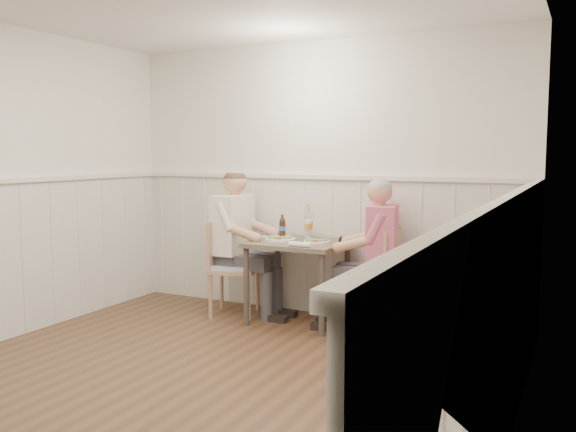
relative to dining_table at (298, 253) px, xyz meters
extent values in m
plane|color=#493021|center=(0.02, -1.84, -0.64)|extent=(4.50, 4.50, 0.00)
cube|color=white|center=(0.02, 0.41, 0.66)|extent=(4.00, 0.04, 2.60)
cube|color=white|center=(2.02, -1.84, 0.66)|extent=(0.04, 4.50, 2.60)
cube|color=silver|center=(0.02, 0.39, 0.01)|extent=(3.98, 0.03, 1.30)
cube|color=silver|center=(2.01, -1.84, 0.01)|extent=(0.03, 4.48, 1.30)
cube|color=silver|center=(0.02, 0.38, 0.68)|extent=(3.98, 0.06, 0.04)
cube|color=silver|center=(1.99, -1.84, 0.68)|extent=(0.06, 4.48, 0.04)
cube|color=brown|center=(0.00, 0.00, 0.09)|extent=(0.84, 0.70, 0.04)
cylinder|color=#3F3833|center=(-0.37, -0.30, -0.29)|extent=(0.05, 0.05, 0.71)
cylinder|color=#3F3833|center=(-0.37, 0.30, -0.29)|extent=(0.05, 0.05, 0.71)
cylinder|color=#3F3833|center=(0.37, -0.30, -0.29)|extent=(0.05, 0.05, 0.71)
cylinder|color=#3F3833|center=(0.37, 0.30, -0.29)|extent=(0.05, 0.05, 0.71)
cube|color=#9D7861|center=(0.68, 0.06, -0.21)|extent=(0.43, 0.43, 0.04)
cube|color=#6478AA|center=(0.68, 0.06, -0.17)|extent=(0.38, 0.38, 0.03)
cube|color=#9D7861|center=(0.87, 0.06, 0.03)|extent=(0.03, 0.42, 0.44)
cylinder|color=#9D7861|center=(0.86, -0.13, -0.44)|extent=(0.04, 0.04, 0.41)
cylinder|color=#9D7861|center=(0.50, -0.12, -0.44)|extent=(0.04, 0.04, 0.41)
cylinder|color=#9D7861|center=(0.86, 0.24, -0.44)|extent=(0.04, 0.04, 0.41)
cylinder|color=#9D7861|center=(0.50, 0.24, -0.44)|extent=(0.04, 0.04, 0.41)
cube|color=#9D7861|center=(-0.66, -0.03, -0.20)|extent=(0.53, 0.53, 0.04)
cube|color=#6478AA|center=(-0.66, -0.03, -0.17)|extent=(0.48, 0.48, 0.03)
cube|color=#9D7861|center=(-0.84, -0.08, 0.04)|extent=(0.15, 0.42, 0.45)
cylinder|color=#9D7861|center=(-0.89, 0.10, -0.43)|extent=(0.04, 0.04, 0.42)
cylinder|color=#9D7861|center=(-0.53, 0.20, -0.43)|extent=(0.04, 0.04, 0.42)
cylinder|color=#9D7861|center=(-0.78, -0.26, -0.43)|extent=(0.04, 0.04, 0.42)
cylinder|color=#9D7861|center=(-0.43, -0.15, -0.43)|extent=(0.04, 0.04, 0.42)
cube|color=#3F3F47|center=(0.76, 0.06, -0.42)|extent=(0.50, 0.47, 0.44)
cube|color=#3F3F47|center=(0.56, 0.02, -0.14)|extent=(0.47, 0.43, 0.13)
cube|color=#D36481|center=(0.76, 0.06, 0.19)|extent=(0.32, 0.47, 0.54)
sphere|color=tan|center=(0.76, 0.06, 0.58)|extent=(0.22, 0.22, 0.22)
sphere|color=#A5A5A0|center=(0.76, 0.06, 0.61)|extent=(0.21, 0.21, 0.21)
cube|color=black|center=(0.41, -0.01, 0.20)|extent=(0.03, 0.07, 0.13)
cube|color=#3F3F47|center=(-0.68, 0.02, -0.41)|extent=(0.46, 0.41, 0.46)
cube|color=#3F3F47|center=(-0.48, 0.02, -0.12)|extent=(0.43, 0.37, 0.13)
cube|color=white|center=(-0.68, 0.02, 0.23)|extent=(0.25, 0.45, 0.57)
sphere|color=tan|center=(-0.68, 0.02, 0.63)|extent=(0.23, 0.23, 0.23)
sphere|color=#4C3828|center=(-0.68, 0.02, 0.66)|extent=(0.22, 0.22, 0.22)
cylinder|color=white|center=(0.19, 0.00, 0.12)|extent=(0.24, 0.24, 0.02)
ellipsoid|color=#3F722D|center=(0.15, -0.03, 0.15)|extent=(0.12, 0.10, 0.04)
sphere|color=tan|center=(0.24, 0.01, 0.14)|extent=(0.03, 0.03, 0.03)
cube|color=brown|center=(0.20, 0.05, 0.13)|extent=(0.07, 0.04, 0.01)
cylinder|color=white|center=(0.25, 0.05, 0.14)|extent=(0.05, 0.05, 0.03)
cylinder|color=white|center=(-0.17, -0.01, 0.12)|extent=(0.28, 0.28, 0.02)
ellipsoid|color=#3F722D|center=(-0.21, -0.05, 0.15)|extent=(0.14, 0.11, 0.05)
sphere|color=tan|center=(-0.11, 0.00, 0.14)|extent=(0.04, 0.04, 0.04)
cylinder|color=silver|center=(0.02, 0.17, 0.11)|extent=(0.06, 0.06, 0.01)
cylinder|color=silver|center=(0.02, 0.17, 0.15)|extent=(0.01, 0.01, 0.08)
cone|color=orange|center=(0.02, 0.17, 0.22)|extent=(0.07, 0.07, 0.07)
cylinder|color=silver|center=(0.02, 0.17, 0.27)|extent=(0.07, 0.07, 0.03)
cylinder|color=silver|center=(0.03, 0.20, 0.11)|extent=(0.06, 0.06, 0.01)
cylinder|color=silver|center=(0.03, 0.20, 0.15)|extent=(0.01, 0.01, 0.08)
cone|color=orange|center=(0.03, 0.20, 0.22)|extent=(0.07, 0.07, 0.07)
cylinder|color=silver|center=(0.03, 0.20, 0.27)|extent=(0.07, 0.07, 0.03)
cylinder|color=#331D12|center=(-0.25, 0.19, 0.19)|extent=(0.06, 0.06, 0.16)
cone|color=#331D12|center=(-0.25, 0.19, 0.28)|extent=(0.06, 0.06, 0.04)
cylinder|color=#331D12|center=(-0.25, 0.19, 0.31)|extent=(0.02, 0.02, 0.03)
cylinder|color=#3964AE|center=(-0.25, 0.19, 0.19)|extent=(0.06, 0.06, 0.04)
cylinder|color=white|center=(0.16, -0.30, 0.13)|extent=(0.20, 0.05, 0.04)
cylinder|color=silver|center=(-0.07, 0.31, 0.14)|extent=(0.04, 0.04, 0.07)
cylinder|color=tan|center=(-0.07, 0.31, 0.26)|extent=(0.02, 0.02, 0.23)
cone|color=tan|center=(-0.07, 0.31, 0.40)|extent=(0.03, 0.03, 0.08)
cube|color=#6478AA|center=(-0.33, 0.20, 0.11)|extent=(0.33, 0.29, 0.01)
camera|label=1|loc=(2.35, -4.94, 0.91)|focal=38.00mm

